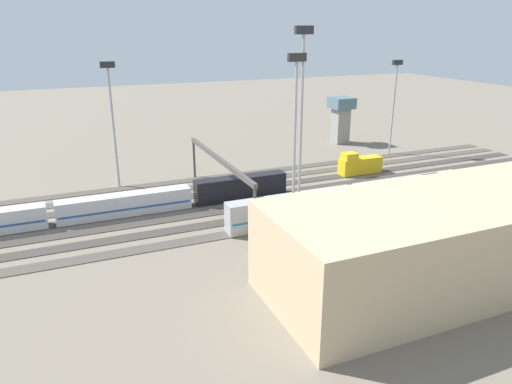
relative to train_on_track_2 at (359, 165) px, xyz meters
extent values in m
plane|color=#756B5B|center=(24.86, 5.00, -2.16)|extent=(400.00, 400.00, 0.00)
cube|color=#4C443D|center=(24.86, -10.00, -2.10)|extent=(140.00, 2.80, 0.12)
cube|color=#4C443D|center=(24.86, -5.00, -2.10)|extent=(140.00, 2.80, 0.12)
cube|color=#3D3833|center=(24.86, 0.00, -2.10)|extent=(140.00, 2.80, 0.12)
cube|color=#3D3833|center=(24.86, 5.00, -2.10)|extent=(140.00, 2.80, 0.12)
cube|color=#3D3833|center=(24.86, 10.00, -2.10)|extent=(140.00, 2.80, 0.12)
cube|color=#3D3833|center=(24.86, 15.00, -2.10)|extent=(140.00, 2.80, 0.12)
cube|color=#4C443D|center=(24.86, 20.00, -2.10)|extent=(140.00, 2.80, 0.12)
cube|color=gold|center=(-0.29, 0.00, -0.24)|extent=(10.00, 3.00, 3.60)
cube|color=gold|center=(2.71, 0.00, 2.26)|extent=(3.00, 2.70, 1.40)
cube|color=#A8AAB2|center=(3.01, 20.00, 0.46)|extent=(23.00, 3.00, 5.00)
cube|color=#1E6B9E|center=(3.01, 20.00, -0.05)|extent=(22.40, 3.06, 0.36)
cube|color=#A8AAB2|center=(27.21, 20.00, 0.46)|extent=(23.00, 3.00, 5.00)
cube|color=#1E6B9E|center=(27.21, 20.00, 0.02)|extent=(22.40, 3.06, 0.36)
cube|color=black|center=(30.59, 5.00, 0.16)|extent=(18.00, 3.00, 4.40)
cube|color=silver|center=(52.29, 5.00, -0.14)|extent=(23.00, 3.00, 3.80)
cube|color=#285193|center=(52.29, 5.00, -0.56)|extent=(22.40, 3.06, 0.36)
cylinder|color=#9EA0A5|center=(-17.84, -12.15, 9.12)|extent=(0.44, 0.44, 22.56)
cube|color=#262628|center=(-17.84, -12.15, 21.00)|extent=(2.80, 0.70, 1.20)
cylinder|color=#9EA0A5|center=(28.57, 22.86, 11.20)|extent=(0.44, 0.44, 26.72)
cube|color=#262628|center=(28.57, 22.86, 25.16)|extent=(2.80, 0.70, 1.20)
cylinder|color=#9EA0A5|center=(51.16, -12.17, 9.83)|extent=(0.44, 0.44, 23.98)
cube|color=#262628|center=(51.16, -12.17, 22.42)|extent=(2.80, 0.70, 1.20)
cylinder|color=#9EA0A5|center=(27.53, 22.80, 13.06)|extent=(0.44, 0.44, 30.44)
cube|color=#262628|center=(27.53, 22.80, 28.88)|extent=(2.80, 0.70, 1.20)
cylinder|color=#4C4742|center=(34.85, -12.10, 1.84)|extent=(0.50, 0.50, 8.00)
cylinder|color=#4C4742|center=(34.85, 22.10, 1.84)|extent=(0.50, 0.50, 8.00)
cube|color=#4C4742|center=(34.85, 5.00, 6.24)|extent=(0.70, 35.00, 0.80)
cube|color=tan|center=(16.28, 44.20, 3.59)|extent=(49.96, 18.17, 11.50)
cube|color=gray|center=(-12.49, -27.71, 2.79)|extent=(4.00, 4.00, 9.90)
cube|color=slate|center=(-12.49, -27.71, 9.24)|extent=(6.00, 6.00, 3.00)
camera|label=1|loc=(61.66, 85.71, 29.30)|focal=33.36mm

